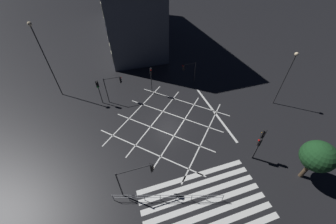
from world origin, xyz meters
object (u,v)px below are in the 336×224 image
object	(u,v)px
traffic_light_se_cross	(261,139)
traffic_light_ne_main	(188,69)
traffic_light_nw_cross	(98,88)
traffic_light_sw_main	(138,174)
street_tree_near	(318,156)
street_lamp_east	(288,71)
traffic_light_median_north	(151,76)
traffic_light_se_main	(258,145)
street_lamp_west	(42,50)
traffic_light_nw_main	(114,84)

from	to	relation	value
traffic_light_se_cross	traffic_light_ne_main	size ratio (longest dim) A/B	1.11
traffic_light_nw_cross	traffic_light_sw_main	size ratio (longest dim) A/B	0.98
traffic_light_ne_main	street_tree_near	world-z (taller)	street_tree_near
street_lamp_east	traffic_light_ne_main	bearing A→B (deg)	140.39
traffic_light_median_north	street_lamp_east	distance (m)	17.70
traffic_light_ne_main	traffic_light_median_north	distance (m)	6.02
traffic_light_median_north	traffic_light_se_main	world-z (taller)	traffic_light_median_north
traffic_light_se_cross	street_tree_near	distance (m)	4.57
traffic_light_se_main	street_lamp_west	distance (m)	27.66
traffic_light_se_cross	traffic_light_ne_main	distance (m)	15.06
street_tree_near	traffic_light_ne_main	bearing A→B (deg)	103.79
traffic_light_nw_main	street_lamp_east	distance (m)	22.42
traffic_light_nw_cross	traffic_light_median_north	bearing A→B (deg)	91.46
street_lamp_west	street_tree_near	world-z (taller)	street_lamp_west
traffic_light_se_cross	traffic_light_se_main	distance (m)	0.73
street_lamp_west	traffic_light_se_main	bearing A→B (deg)	-42.34
traffic_light_ne_main	street_tree_near	bearing A→B (deg)	103.79
traffic_light_se_main	traffic_light_nw_cross	bearing A→B (deg)	-44.70
traffic_light_se_cross	street_lamp_west	bearing A→B (deg)	48.12
traffic_light_se_main	street_lamp_west	xyz separation A→B (m)	(-20.15, 18.36, 4.67)
traffic_light_se_cross	traffic_light_median_north	size ratio (longest dim) A/B	0.99
traffic_light_se_cross	traffic_light_median_north	world-z (taller)	traffic_light_median_north
traffic_light_sw_main	street_lamp_west	world-z (taller)	street_lamp_west
traffic_light_nw_main	traffic_light_se_cross	bearing A→B (deg)	-48.48
traffic_light_sw_main	street_tree_near	bearing A→B (deg)	-12.47
traffic_light_nw_main	street_lamp_east	size ratio (longest dim) A/B	0.52
traffic_light_se_cross	street_lamp_west	distance (m)	27.62
traffic_light_ne_main	street_lamp_west	xyz separation A→B (m)	(-19.00, 3.25, 4.21)
traffic_light_se_cross	traffic_light_nw_cross	world-z (taller)	traffic_light_se_cross
traffic_light_median_north	traffic_light_nw_main	bearing A→B (deg)	-87.61
traffic_light_se_main	street_tree_near	distance (m)	4.72
traffic_light_nw_main	traffic_light_median_north	bearing A→B (deg)	2.39
traffic_light_sw_main	traffic_light_median_north	size ratio (longest dim) A/B	0.90
traffic_light_sw_main	street_lamp_west	xyz separation A→B (m)	(-8.30, 18.20, 4.14)
traffic_light_sw_main	traffic_light_median_north	world-z (taller)	traffic_light_median_north
street_lamp_east	traffic_light_sw_main	bearing A→B (deg)	-161.78
traffic_light_median_north	street_tree_near	distance (m)	20.56
traffic_light_ne_main	traffic_light_sw_main	distance (m)	18.38
traffic_light_se_cross	traffic_light_se_main	world-z (taller)	traffic_light_se_cross
traffic_light_ne_main	traffic_light_se_main	bearing A→B (deg)	94.36
traffic_light_se_cross	traffic_light_se_main	size ratio (longest dim) A/B	1.30
traffic_light_ne_main	traffic_light_median_north	xyz separation A→B (m)	(-5.98, -0.62, 0.26)
traffic_light_nw_cross	traffic_light_nw_main	world-z (taller)	traffic_light_nw_main
traffic_light_nw_cross	street_lamp_east	bearing A→B (deg)	72.36
street_lamp_west	traffic_light_median_north	bearing A→B (deg)	-16.56
traffic_light_se_cross	traffic_light_nw_cross	xyz separation A→B (m)	(-14.65, 14.19, -0.33)
traffic_light_se_cross	street_tree_near	world-z (taller)	street_tree_near
traffic_light_sw_main	street_lamp_east	bearing A→B (deg)	18.22
traffic_light_ne_main	street_lamp_east	world-z (taller)	street_lamp_east
street_lamp_west	traffic_light_nw_main	bearing A→B (deg)	-27.61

